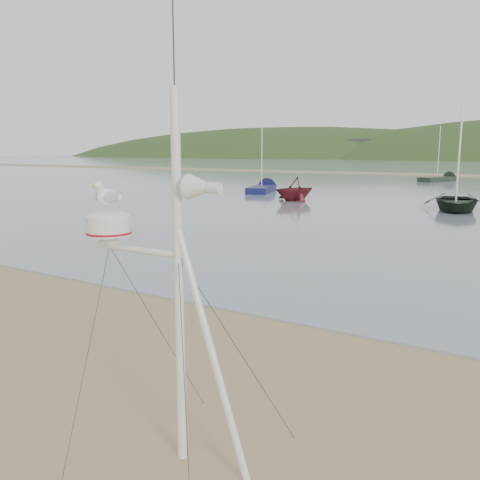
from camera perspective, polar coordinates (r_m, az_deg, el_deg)
The scene contains 6 objects.
ground at distance 8.52m, azimuth -18.86°, elevation -14.24°, with size 560.00×560.00×0.00m, color #907A53.
mast_rig at distance 5.73m, azimuth -7.51°, elevation -13.00°, with size 2.19×2.33×4.93m.
boat_dark at distance 31.31m, azimuth 23.31°, elevation 7.52°, with size 3.51×1.02×4.91m, color black.
boat_red at distance 34.89m, azimuth 6.17°, elevation 6.95°, with size 2.67×1.63×3.10m, color maroon.
sailboat_dark_mid at distance 62.17m, azimuth 22.11°, elevation 6.42°, with size 3.99×6.72×6.58m.
sailboat_blue_near at distance 43.54m, azimuth 2.89°, elevation 5.90°, with size 3.56×6.77×6.57m.
Camera 1 is at (6.14, -4.81, 3.42)m, focal length 38.00 mm.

